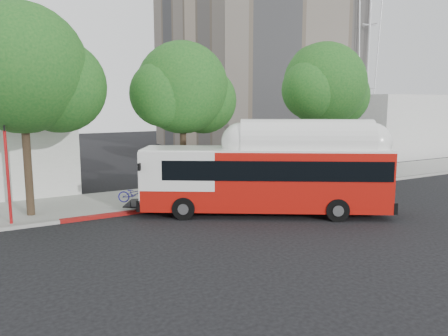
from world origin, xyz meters
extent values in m
plane|color=black|center=(0.00, 0.00, 0.00)|extent=(120.00, 120.00, 0.00)
cube|color=gray|center=(0.00, 6.50, 0.07)|extent=(60.00, 5.00, 0.15)
cube|color=gray|center=(0.00, 3.90, 0.07)|extent=(60.00, 0.30, 0.15)
cube|color=maroon|center=(-3.00, 3.90, 0.08)|extent=(10.00, 0.32, 0.16)
cylinder|color=#2D2116|center=(-9.00, 5.50, 3.04)|extent=(0.36, 0.36, 6.08)
sphere|color=#164E19|center=(-9.00, 5.50, 6.84)|extent=(5.80, 5.80, 5.80)
sphere|color=#164E19|center=(-7.41, 5.70, 6.08)|extent=(4.35, 4.35, 4.35)
cylinder|color=#2D2116|center=(-1.00, 6.00, 2.72)|extent=(0.36, 0.36, 5.44)
sphere|color=#164E19|center=(-1.00, 6.00, 6.12)|extent=(5.00, 5.00, 5.00)
sphere|color=#164E19|center=(0.38, 6.20, 5.44)|extent=(3.75, 3.75, 3.75)
cylinder|color=#2D2116|center=(9.00, 5.80, 2.88)|extent=(0.36, 0.36, 5.76)
sphere|color=#164E19|center=(9.00, 5.80, 6.48)|extent=(5.40, 5.40, 5.40)
sphere|color=#164E19|center=(10.48, 6.00, 5.76)|extent=(4.05, 4.05, 4.05)
cube|color=silver|center=(30.00, 16.00, 3.00)|extent=(20.00, 12.00, 6.00)
cube|color=#B1130C|center=(0.87, 0.75, 1.72)|extent=(11.08, 8.16, 2.78)
cube|color=black|center=(1.28, 0.50, 2.30)|extent=(10.13, 7.60, 0.91)
cube|color=white|center=(0.87, 0.75, 3.15)|extent=(11.04, 8.10, 0.10)
cube|color=white|center=(2.50, -0.25, 3.40)|extent=(6.22, 4.85, 0.53)
cube|color=black|center=(-4.46, 4.05, 0.48)|extent=(1.56, 1.87, 0.06)
imported|color=#252093|center=(-4.46, 4.05, 0.94)|extent=(1.35, 1.70, 0.86)
cylinder|color=red|center=(-9.91, 4.32, 2.09)|extent=(0.13, 0.13, 4.17)
cube|color=black|center=(-9.91, 4.32, 4.28)|extent=(0.05, 0.42, 0.26)
camera|label=1|loc=(-10.81, -16.16, 5.39)|focal=35.00mm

